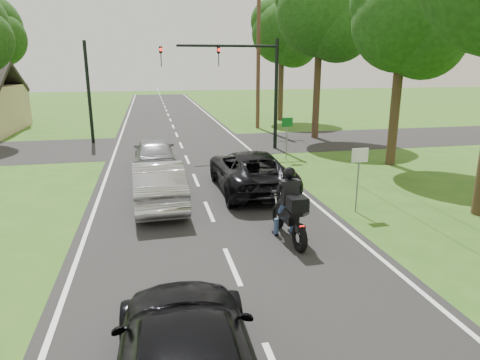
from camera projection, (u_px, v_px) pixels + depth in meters
name	position (u px, v px, depth m)	size (l,w,h in m)	color
ground	(232.00, 266.00, 10.25)	(140.00, 140.00, 0.00)	#2D5A19
road	(191.00, 169.00, 19.69)	(8.00, 100.00, 0.01)	black
cross_road	(181.00, 145.00, 25.35)	(60.00, 7.00, 0.01)	black
motorcycle_rider	(290.00, 212.00, 11.58)	(0.68, 2.41, 2.07)	black
dark_suv	(250.00, 170.00, 16.26)	(2.54, 5.51, 1.53)	black
silver_sedan	(158.00, 183.00, 14.44)	(1.64, 4.69, 1.55)	#ACACB1
silver_suv	(155.00, 153.00, 19.36)	(1.82, 4.52, 1.54)	gray
traffic_signal	(243.00, 74.00, 23.04)	(6.38, 0.44, 6.00)	black
signal_pole_far	(89.00, 93.00, 25.41)	(0.20, 0.20, 6.00)	black
utility_pole_far	(258.00, 58.00, 30.91)	(1.60, 0.28, 10.00)	brown
sign_white	(359.00, 164.00, 13.58)	(0.55, 0.07, 2.12)	slate
sign_green	(287.00, 128.00, 21.17)	(0.55, 0.07, 2.12)	slate
tree_row_c	(410.00, 28.00, 18.86)	(4.80, 4.65, 8.76)	#332316
tree_row_d	(326.00, 17.00, 25.93)	(5.76, 5.58, 10.45)	#332316
tree_row_e	(286.00, 36.00, 34.67)	(5.28, 5.12, 9.61)	#332316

